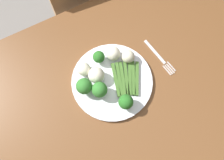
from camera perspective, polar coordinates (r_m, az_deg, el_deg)
The scene contains 14 objects.
ground_plane at distance 1.52m, azimuth 0.46°, elevation -11.79°, with size 6.00×6.00×0.02m, color gray.
dining_table at distance 0.86m, azimuth 0.79°, elevation -6.73°, with size 1.23×0.84×0.78m.
chair at distance 1.25m, azimuth -5.49°, elevation 17.97°, with size 0.44×0.44×0.87m.
plate at distance 0.75m, azimuth 0.00°, elevation -0.30°, with size 0.29×0.29×0.01m, color white.
asparagus_bundle at distance 0.75m, azimuth 3.92°, elevation 0.43°, with size 0.13×0.15×0.01m.
broccoli_front at distance 0.71m, azimuth -7.61°, elevation -1.69°, with size 0.06×0.06×0.07m.
broccoli_back at distance 0.70m, azimuth -3.42°, elevation -2.66°, with size 0.05×0.05×0.07m.
broccoli_outer_edge at distance 0.75m, azimuth -3.63°, elevation 6.29°, with size 0.04×0.04×0.05m.
broccoli_right at distance 0.69m, azimuth 3.79°, elevation -6.00°, with size 0.05×0.05×0.06m.
cauliflower_front_left at distance 0.76m, azimuth 4.42°, elevation 6.40°, with size 0.05×0.05×0.05m, color beige.
cauliflower_near_center at distance 0.76m, azimuth 0.37°, elevation 7.23°, with size 0.05×0.05×0.05m, color silver.
cauliflower_mid at distance 0.73m, azimuth -4.32°, elevation 1.37°, with size 0.06×0.06×0.06m, color silver.
cauliflower_left at distance 0.74m, azimuth -7.66°, elevation 2.90°, with size 0.05×0.05×0.05m, color silver.
fork at distance 0.82m, azimuth 12.73°, elevation 6.19°, with size 0.04×0.17×0.00m.
Camera 1 is at (0.09, 0.15, 1.50)m, focal length 33.47 mm.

